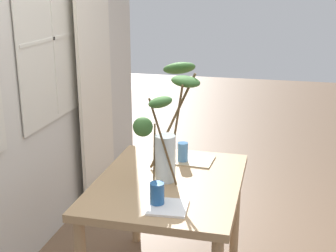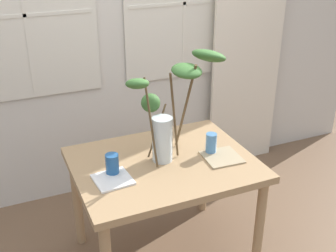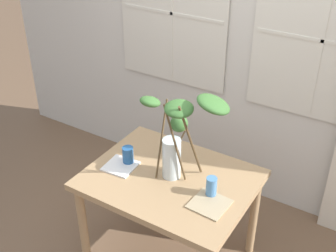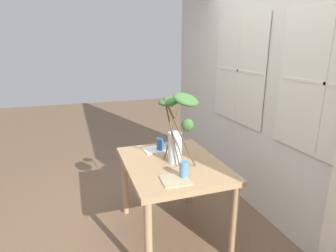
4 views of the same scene
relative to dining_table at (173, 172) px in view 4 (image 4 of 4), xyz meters
name	(u,v)px [view 4 (image 4 of 4)]	position (x,y,z in m)	size (l,w,h in m)	color
ground	(173,232)	(0.00, 0.00, -0.65)	(14.00, 14.00, 0.00)	brown
back_wall_with_windows	(279,80)	(0.00, 1.08, 0.81)	(4.87, 0.14, 2.93)	beige
dining_table	(173,172)	(0.00, 0.00, 0.00)	(1.10, 0.86, 0.75)	tan
vase_with_branches	(177,126)	(0.06, 0.02, 0.46)	(0.62, 0.43, 0.71)	silver
drinking_glass_blue_left	(160,144)	(-0.33, -0.02, 0.16)	(0.08, 0.08, 0.13)	#235693
drinking_glass_blue_right	(184,170)	(0.32, -0.02, 0.16)	(0.07, 0.07, 0.14)	#4C84BC
plate_square_left	(154,150)	(-0.35, -0.08, 0.10)	(0.21, 0.21, 0.01)	white
plate_square_right	(175,180)	(0.35, -0.10, 0.10)	(0.22, 0.22, 0.01)	tan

